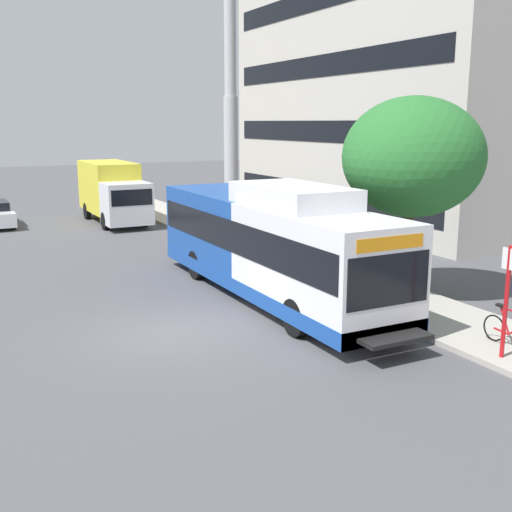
% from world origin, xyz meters
% --- Properties ---
extents(ground_plane, '(120.00, 120.00, 0.00)m').
position_xyz_m(ground_plane, '(0.00, 8.00, 0.00)').
color(ground_plane, '#4C4C51').
extents(sidewalk_curb, '(3.00, 56.00, 0.14)m').
position_xyz_m(sidewalk_curb, '(7.00, 6.00, 0.07)').
color(sidewalk_curb, '#A8A399').
rests_on(sidewalk_curb, ground).
extents(transit_bus, '(2.58, 12.25, 3.65)m').
position_xyz_m(transit_bus, '(3.91, 1.82, 1.70)').
color(transit_bus, white).
rests_on(transit_bus, ground).
extents(bus_stop_sign_pole, '(0.10, 0.36, 2.60)m').
position_xyz_m(bus_stop_sign_pole, '(6.01, -5.43, 1.65)').
color(bus_stop_sign_pole, red).
rests_on(bus_stop_sign_pole, sidewalk_curb).
extents(street_tree_near_stop, '(4.27, 4.27, 6.05)m').
position_xyz_m(street_tree_near_stop, '(7.77, -0.10, 4.36)').
color(street_tree_near_stop, '#4C3823').
rests_on(street_tree_near_stop, sidewalk_curb).
extents(box_truck_background, '(2.32, 7.01, 3.25)m').
position_xyz_m(box_truck_background, '(3.48, 18.93, 1.74)').
color(box_truck_background, silver).
rests_on(box_truck_background, ground).
extents(lattice_comm_tower, '(1.10, 1.10, 31.68)m').
position_xyz_m(lattice_comm_tower, '(15.69, 29.81, 10.62)').
color(lattice_comm_tower, '#B7B7BC').
rests_on(lattice_comm_tower, ground).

